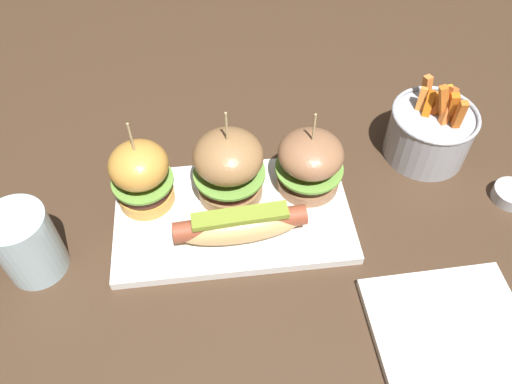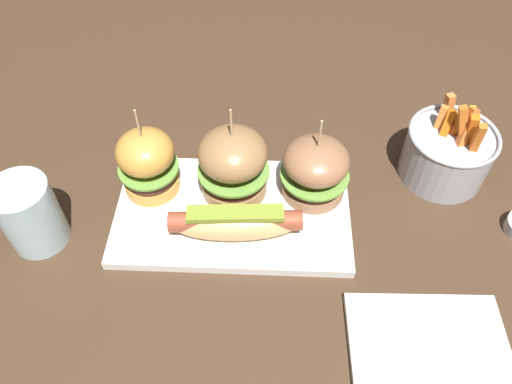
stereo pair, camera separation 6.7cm
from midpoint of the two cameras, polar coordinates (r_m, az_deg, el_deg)
The scene contains 9 objects.
ground_plane at distance 0.71m, azimuth 0.07°, elevation -2.84°, with size 3.00×3.00×0.00m, color #422D1E.
platter_main at distance 0.71m, azimuth 0.07°, elevation -2.50°, with size 0.33×0.19×0.01m, color white.
hot_dog at distance 0.66m, azimuth 0.58°, elevation -3.66°, with size 0.18×0.06×0.05m.
slider_left at distance 0.70m, azimuth -9.56°, elevation 3.18°, with size 0.08×0.08×0.15m.
slider_center at distance 0.69m, azimuth 0.19°, elevation 3.06°, with size 0.10×0.10×0.15m.
slider_right at distance 0.70m, azimuth 9.48°, elevation 2.42°, with size 0.10×0.10×0.13m.
fries_bucket at distance 0.80m, azimuth 23.15°, elevation 4.01°, with size 0.13×0.13×0.13m.
side_plate at distance 0.65m, azimuth 22.43°, elevation -18.38°, with size 0.18×0.18×0.01m, color white.
water_glass at distance 0.70m, azimuth -21.81°, elevation -2.53°, with size 0.08×0.08×0.10m, color silver.
Camera 2 is at (0.05, -0.43, 0.57)m, focal length 35.32 mm.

